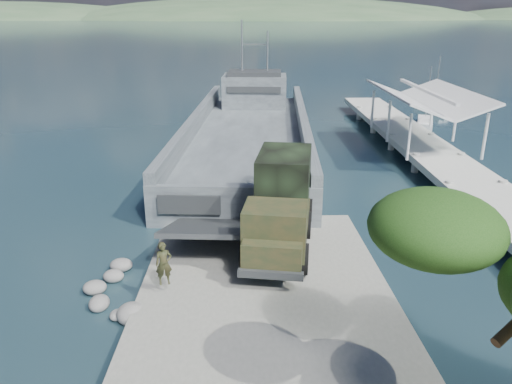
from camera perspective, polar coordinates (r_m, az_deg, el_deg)
name	(u,v)px	position (r m, az deg, el deg)	size (l,w,h in m)	color
ground	(265,295)	(20.72, 1.02, -11.72)	(1400.00, 1400.00, 0.00)	#1B3541
boat_ramp	(266,304)	(19.75, 1.16, -12.65)	(10.00, 18.00, 0.50)	gray
shoreline_rocks	(115,291)	(21.80, -15.85, -10.83)	(3.20, 5.60, 0.90)	slate
distant_headlands	(288,19)	(579.90, 3.68, 19.13)	(1000.00, 240.00, 48.00)	#314F31
pier	(426,140)	(39.99, 18.83, 5.61)	(6.40, 44.00, 6.10)	#B7B7AC
landing_craft	(249,141)	(40.55, -0.81, 5.84)	(11.36, 36.82, 10.79)	#3F454A
military_truck	(281,202)	(23.30, 2.91, -1.17)	(3.94, 8.84, 3.96)	black
soldier	(164,273)	(19.85, -10.43, -9.04)	(0.64, 0.42, 1.75)	black
sailboat_near	(425,123)	(52.62, 18.74, 7.50)	(2.99, 5.06, 5.93)	silver
sailboat_far	(435,108)	(60.88, 19.77, 9.01)	(3.27, 5.32, 6.25)	silver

